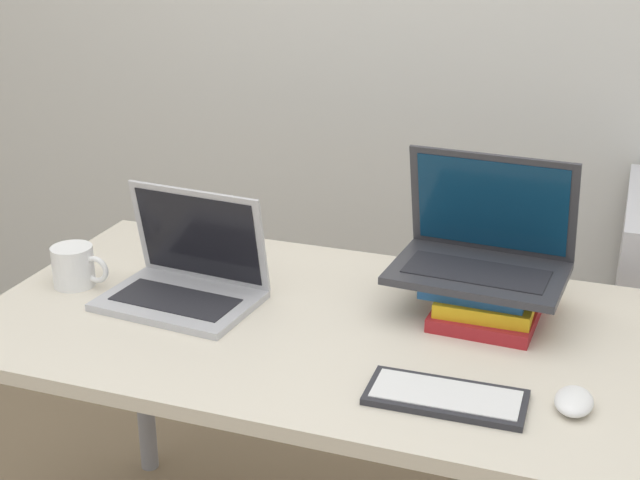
{
  "coord_description": "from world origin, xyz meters",
  "views": [
    {
      "loc": [
        0.58,
        -1.16,
        1.57
      ],
      "look_at": [
        0.02,
        0.39,
        0.92
      ],
      "focal_mm": 50.0,
      "sensor_mm": 36.0,
      "label": 1
    }
  ],
  "objects": [
    {
      "name": "mug",
      "position": [
        -0.56,
        0.37,
        0.79
      ],
      "size": [
        0.14,
        0.09,
        0.09
      ],
      "color": "white",
      "rests_on": "desk"
    },
    {
      "name": "laptop_on_books",
      "position": [
        0.32,
        0.56,
        0.87
      ],
      "size": [
        0.37,
        0.26,
        0.25
      ],
      "color": "#333338",
      "rests_on": "book_stack"
    },
    {
      "name": "book_stack",
      "position": [
        0.34,
        0.55,
        0.78
      ],
      "size": [
        0.24,
        0.28,
        0.08
      ],
      "color": "maroon",
      "rests_on": "desk"
    },
    {
      "name": "laptop_left",
      "position": [
        -0.29,
        0.39,
        0.79
      ],
      "size": [
        0.34,
        0.26,
        0.24
      ],
      "color": "#B2B2B7",
      "rests_on": "desk"
    },
    {
      "name": "mouse",
      "position": [
        0.54,
        0.22,
        0.75
      ],
      "size": [
        0.07,
        0.1,
        0.03
      ],
      "color": "white",
      "rests_on": "desk"
    },
    {
      "name": "desk",
      "position": [
        0.0,
        0.39,
        0.66
      ],
      "size": [
        1.37,
        0.78,
        0.74
      ],
      "color": "beige",
      "rests_on": "ground_plane"
    },
    {
      "name": "wireless_keyboard",
      "position": [
        0.33,
        0.17,
        0.75
      ],
      "size": [
        0.28,
        0.13,
        0.01
      ],
      "color": "#28282D",
      "rests_on": "desk"
    }
  ]
}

